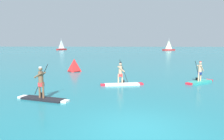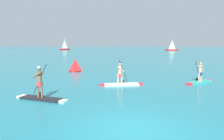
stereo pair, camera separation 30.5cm
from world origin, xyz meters
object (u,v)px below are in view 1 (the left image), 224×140
at_px(race_marker_buoy, 74,66).
at_px(sailboat_right_horizon, 169,49).
at_px(sailboat_left_horizon, 62,49).
at_px(paddleboarder_near_left, 42,93).
at_px(paddleboarder_far_right, 200,79).
at_px(paddleboarder_mid_center, 122,81).

xyz_separation_m(race_marker_buoy, sailboat_right_horizon, (23.54, 74.29, 0.02)).
relative_size(race_marker_buoy, sailboat_left_horizon, 0.24).
height_order(paddleboarder_near_left, sailboat_right_horizon, sailboat_right_horizon).
xyz_separation_m(paddleboarder_far_right, race_marker_buoy, (-11.74, 5.67, 0.33)).
relative_size(sailboat_left_horizon, sailboat_right_horizon, 0.95).
xyz_separation_m(paddleboarder_near_left, sailboat_left_horizon, (-29.89, 89.20, 0.31)).
bearing_deg(sailboat_right_horizon, race_marker_buoy, 44.33).
relative_size(paddleboarder_far_right, race_marker_buoy, 1.83).
relative_size(paddleboarder_far_right, sailboat_left_horizon, 0.45).
height_order(paddleboarder_near_left, paddleboarder_far_right, paddleboarder_near_left).
relative_size(paddleboarder_near_left, paddleboarder_mid_center, 0.98).
distance_m(paddleboarder_far_right, sailboat_left_horizon, 92.45).
distance_m(paddleboarder_mid_center, paddleboarder_far_right, 6.29).
relative_size(race_marker_buoy, sailboat_right_horizon, 0.23).
xyz_separation_m(paddleboarder_mid_center, race_marker_buoy, (-5.64, 7.17, 0.31)).
bearing_deg(sailboat_right_horizon, sailboat_left_horizon, -31.73).
distance_m(paddleboarder_far_right, sailboat_right_horizon, 80.82).
bearing_deg(sailboat_right_horizon, paddleboarder_near_left, 47.50).
distance_m(paddleboarder_near_left, paddleboarder_mid_center, 6.09).
xyz_separation_m(paddleboarder_far_right, sailboat_left_horizon, (-40.17, 83.26, 0.40)).
height_order(paddleboarder_near_left, sailboat_left_horizon, sailboat_left_horizon).
distance_m(race_marker_buoy, sailboat_right_horizon, 77.93).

